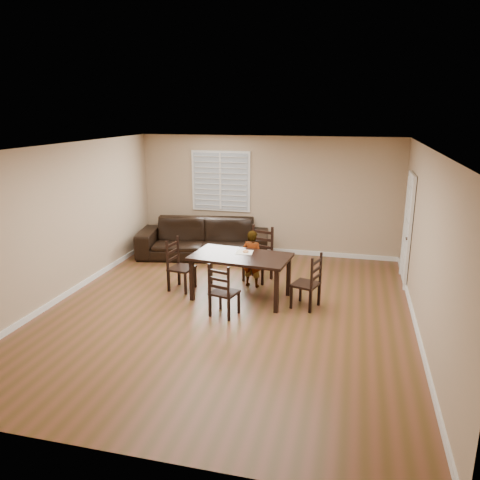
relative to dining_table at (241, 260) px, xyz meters
name	(u,v)px	position (x,y,z in m)	size (l,w,h in m)	color
ground	(227,311)	(-0.08, -0.63, -0.71)	(7.00, 7.00, 0.00)	brown
room	(232,203)	(-0.04, -0.45, 1.10)	(6.04, 7.04, 2.72)	tan
dining_table	(241,260)	(0.00, 0.00, 0.00)	(1.79, 1.14, 0.80)	black
chair_near	(261,255)	(0.14, 1.07, -0.22)	(0.58, 0.56, 1.07)	black
chair_far	(221,294)	(-0.11, -0.88, -0.30)	(0.49, 0.47, 0.91)	black
chair_left	(176,266)	(-1.28, 0.15, -0.27)	(0.47, 0.50, 0.97)	black
chair_right	(312,284)	(1.27, -0.17, -0.28)	(0.51, 0.53, 0.95)	black
child	(252,259)	(0.07, 0.61, -0.16)	(0.40, 0.26, 1.10)	gray
napkin	(245,252)	(0.02, 0.19, 0.09)	(0.29, 0.29, 0.00)	beige
donut	(246,251)	(0.04, 0.19, 0.11)	(0.11, 0.11, 0.04)	#DB8C4E
sofa	(203,238)	(-1.41, 2.18, -0.28)	(2.92, 1.14, 0.85)	black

